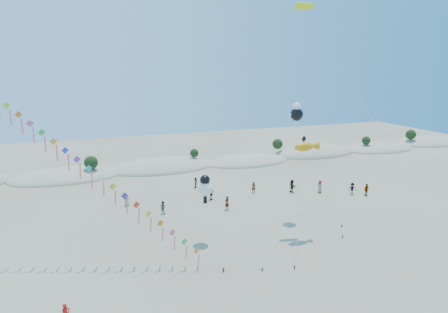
% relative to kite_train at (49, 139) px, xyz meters
% --- Properties ---
extents(dune_ridge, '(145.30, 11.49, 5.57)m').
position_rel_kite_train_xyz_m(dune_ridge, '(16.44, 28.26, -11.17)').
color(dune_ridge, tan).
rests_on(dune_ridge, ground).
extents(kite_train, '(25.95, 16.08, 21.99)m').
position_rel_kite_train_xyz_m(kite_train, '(0.00, 0.00, 0.00)').
color(kite_train, '#3F2D1E').
rests_on(kite_train, ground).
extents(fish_kite, '(6.30, 7.15, 10.00)m').
position_rel_kite_train_xyz_m(fish_kite, '(24.57, -3.59, -1.80)').
color(fish_kite, '#3F2D1E').
rests_on(fish_kite, ground).
extents(cartoon_kite_low, '(3.64, 8.55, 7.01)m').
position_rel_kite_train_xyz_m(cartoon_kite_low, '(14.03, -1.78, -5.54)').
color(cartoon_kite_low, '#3F2D1E').
rests_on(cartoon_kite_low, ground).
extents(cartoon_kite_high, '(4.14, 6.43, 13.62)m').
position_rel_kite_train_xyz_m(cartoon_kite_high, '(26.27, 1.44, 1.10)').
color(cartoon_kite_high, '#3F2D1E').
rests_on(cartoon_kite_high, ground).
extents(parafoil_kite, '(9.72, 15.32, 24.35)m').
position_rel_kite_train_xyz_m(parafoil_kite, '(26.60, 0.53, 11.90)').
color(parafoil_kite, '#3F2D1E').
rests_on(parafoil_kite, ground).
extents(dark_kite, '(1.06, 9.43, 9.42)m').
position_rel_kite_train_xyz_m(dark_kite, '(28.04, -0.12, -5.04)').
color(dark_kite, '#3F2D1E').
rests_on(dark_kite, ground).
extents(beachgoers, '(32.98, 12.86, 1.82)m').
position_rel_kite_train_xyz_m(beachgoers, '(25.67, 8.27, -10.44)').
color(beachgoers, slate).
rests_on(beachgoers, ground).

